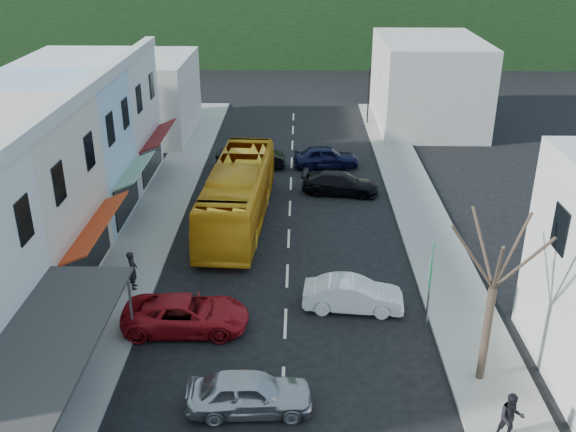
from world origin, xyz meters
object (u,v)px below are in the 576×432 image
object	(u,v)px
car_silver	(250,393)
direction_sign	(430,289)
bus	(238,196)
pedestrian_left	(133,271)
street_tree	(493,288)
traffic_signal	(368,97)
car_white	(353,295)
pedestrian_right	(511,418)
car_red	(186,314)

from	to	relation	value
car_silver	direction_sign	distance (m)	8.67
bus	pedestrian_left	size ratio (longest dim) A/B	6.82
direction_sign	street_tree	distance (m)	4.25
car_silver	traffic_signal	xyz separation A→B (m)	(7.27, 34.99, 1.65)
car_silver	traffic_signal	distance (m)	35.78
car_white	street_tree	xyz separation A→B (m)	(4.26, -4.71, 3.17)
car_white	direction_sign	distance (m)	3.37
car_silver	pedestrian_right	xyz separation A→B (m)	(8.31, -1.37, 0.30)
car_white	pedestrian_left	size ratio (longest dim) A/B	2.59
pedestrian_left	street_tree	bearing A→B (deg)	-126.47
direction_sign	car_white	bearing A→B (deg)	171.48
direction_sign	street_tree	xyz separation A→B (m)	(1.33, -3.45, 2.09)
bus	car_red	size ratio (longest dim) A/B	2.52
car_silver	car_white	distance (m)	7.54
bus	street_tree	size ratio (longest dim) A/B	1.50
bus	direction_sign	size ratio (longest dim) A/B	3.25
pedestrian_left	traffic_signal	xyz separation A→B (m)	(13.08, 27.20, 1.35)
traffic_signal	car_white	bearing A→B (deg)	82.95
car_white	pedestrian_left	world-z (taller)	pedestrian_left
car_white	pedestrian_right	size ratio (longest dim) A/B	2.59
bus	pedestrian_left	xyz separation A→B (m)	(-4.06, -7.52, -0.55)
bus	traffic_signal	distance (m)	21.66
pedestrian_left	car_silver	bearing A→B (deg)	-156.32
car_white	direction_sign	world-z (taller)	direction_sign
car_red	direction_sign	xyz separation A→B (m)	(9.82, 0.35, 1.08)
pedestrian_left	street_tree	xyz separation A→B (m)	(14.02, -6.08, 2.87)
car_white	pedestrian_left	bearing A→B (deg)	86.93
car_silver	pedestrian_right	distance (m)	8.42
car_white	pedestrian_left	distance (m)	9.86
pedestrian_left	direction_sign	distance (m)	12.98
bus	car_silver	xyz separation A→B (m)	(1.74, -15.31, -0.85)
direction_sign	street_tree	world-z (taller)	street_tree
car_red	street_tree	distance (m)	12.00
car_silver	street_tree	xyz separation A→B (m)	(8.22, 1.71, 3.17)
car_white	street_tree	bearing A→B (deg)	-133.02
car_white	pedestrian_right	world-z (taller)	pedestrian_right
pedestrian_left	bus	bearing A→B (deg)	-41.38
bus	car_red	world-z (taller)	bus
car_red	pedestrian_left	world-z (taller)	pedestrian_left
bus	car_white	size ratio (longest dim) A/B	2.64
car_white	traffic_signal	size ratio (longest dim) A/B	0.93
car_silver	pedestrian_left	size ratio (longest dim) A/B	2.59
direction_sign	street_tree	size ratio (longest dim) A/B	0.46
direction_sign	traffic_signal	xyz separation A→B (m)	(0.39, 29.83, 0.57)
street_tree	traffic_signal	world-z (taller)	street_tree
car_silver	car_red	size ratio (longest dim) A/B	0.96
bus	direction_sign	xyz separation A→B (m)	(8.63, -10.16, 0.23)
street_tree	traffic_signal	distance (m)	33.33
car_red	pedestrian_right	size ratio (longest dim) A/B	2.71
pedestrian_right	bus	bearing A→B (deg)	124.77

